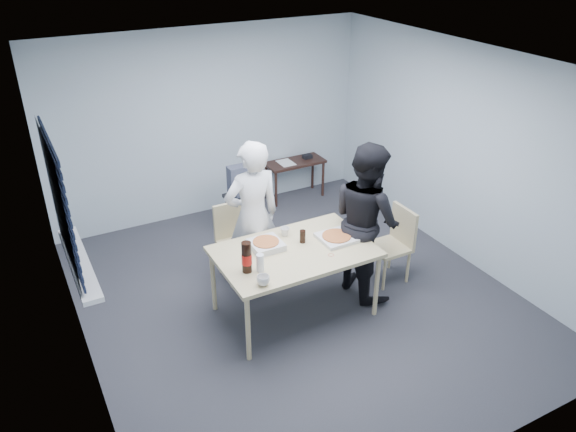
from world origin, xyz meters
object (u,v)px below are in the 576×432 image
dining_table (294,255)px  mug_a (263,280)px  person_white (253,217)px  backpack (241,182)px  chair_far (235,235)px  soda_bottle (247,258)px  person_black (366,220)px  chair_right (395,239)px  stool (241,204)px  mug_b (285,232)px  side_table (295,166)px

dining_table → mug_a: mug_a is taller
person_white → backpack: (0.37, 1.19, -0.14)m
chair_far → mug_a: chair_far is taller
backpack → soda_bottle: size_ratio=1.36×
person_white → mug_a: 1.15m
person_black → mug_a: bearing=106.8°
mug_a → chair_right: bearing=13.2°
chair_far → person_white: person_white is taller
stool → mug_a: 2.44m
dining_table → chair_far: chair_far is taller
stool → soda_bottle: (-0.81, -2.01, 0.51)m
mug_b → backpack: bearing=84.0°
stool → soda_bottle: soda_bottle is taller
person_black → backpack: 1.96m
person_black → soda_bottle: size_ratio=5.53×
person_white → chair_right: bearing=157.3°
side_table → backpack: backpack is taller
dining_table → person_black: bearing=2.3°
backpack → person_white: bearing=-105.3°
stool → soda_bottle: 2.23m
person_black → stool: 2.02m
person_white → soda_bottle: person_white is taller
backpack → chair_right: bearing=-56.0°
chair_right → mug_a: 1.98m
side_table → backpack: (-1.15, -0.63, 0.24)m
side_table → mug_b: (-1.32, -2.18, 0.32)m
chair_right → mug_b: size_ratio=8.90×
side_table → soda_bottle: (-1.96, -2.62, 0.43)m
stool → backpack: size_ratio=1.22×
soda_bottle → chair_right: bearing=5.1°
chair_right → backpack: backpack is taller
person_white → chair_far: bearing=-74.5°
chair_far → backpack: 1.01m
backpack → mug_a: bearing=-106.6°
dining_table → chair_right: size_ratio=1.80×
mug_b → side_table: bearing=58.8°
soda_bottle → stool: bearing=68.1°
chair_far → chair_right: 1.86m
mug_a → mug_b: mug_a is taller
chair_far → soda_bottle: bearing=-106.9°
person_white → person_black: (1.06, -0.64, 0.00)m
chair_right → mug_a: size_ratio=7.24×
person_black → backpack: size_ratio=4.05×
side_table → backpack: 1.33m
chair_far → stool: size_ratio=1.67×
side_table → mug_a: size_ratio=7.19×
dining_table → chair_right: 1.37m
chair_far → mug_b: (0.30, -0.69, 0.31)m
person_black → side_table: person_black is taller
person_white → soda_bottle: (-0.43, -0.81, 0.05)m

